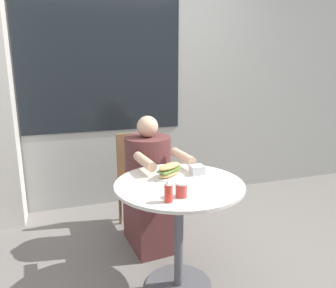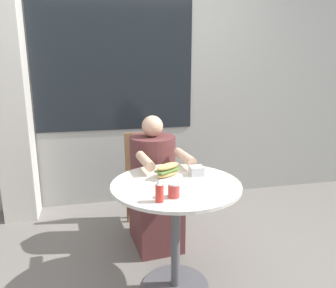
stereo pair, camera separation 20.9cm
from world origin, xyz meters
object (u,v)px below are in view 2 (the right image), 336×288
at_px(diner_chair, 146,171).
at_px(seated_diner, 155,191).
at_px(sandwich_on_plate, 168,171).
at_px(condiment_bottle, 159,191).
at_px(cafe_table, 176,212).
at_px(drink_cup, 174,190).

relative_size(diner_chair, seated_diner, 0.80).
xyz_separation_m(sandwich_on_plate, condiment_bottle, (-0.13, -0.37, 0.02)).
distance_m(diner_chair, sandwich_on_plate, 0.88).
bearing_deg(diner_chair, condiment_bottle, 79.01).
bearing_deg(diner_chair, seated_diner, 86.54).
relative_size(cafe_table, diner_chair, 0.95).
xyz_separation_m(seated_diner, condiment_bottle, (-0.13, -0.86, 0.35)).
relative_size(sandwich_on_plate, drink_cup, 2.29).
distance_m(seated_diner, condiment_bottle, 0.94).
bearing_deg(seated_diner, condiment_bottle, 75.96).
bearing_deg(seated_diner, sandwich_on_plate, 84.64).
bearing_deg(sandwich_on_plate, condiment_bottle, -109.24).
bearing_deg(sandwich_on_plate, drink_cup, -96.84).
xyz_separation_m(cafe_table, seated_diner, (-0.03, 0.61, -0.09)).
bearing_deg(cafe_table, diner_chair, 92.46).
bearing_deg(condiment_bottle, seated_diner, 81.52).
height_order(diner_chair, sandwich_on_plate, diner_chair).
relative_size(drink_cup, condiment_bottle, 0.67).
xyz_separation_m(diner_chair, sandwich_on_plate, (0.01, -0.84, 0.27)).
bearing_deg(drink_cup, diner_chair, 88.79).
height_order(cafe_table, seated_diner, seated_diner).
bearing_deg(condiment_bottle, diner_chair, 84.57).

